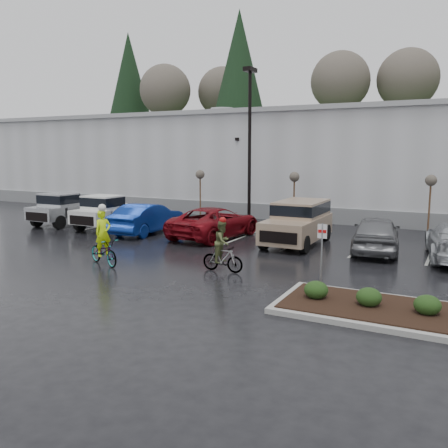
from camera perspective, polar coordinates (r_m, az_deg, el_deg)
The scene contains 21 objects.
ground at distance 16.67m, azimuth -1.42°, elevation -6.61°, with size 120.00×120.00×0.00m, color black.
warehouse at distance 36.92m, azimuth 15.28°, elevation 7.26°, with size 60.50×15.50×7.20m.
wooded_ridge at distance 59.62m, azimuth 19.93°, elevation 6.88°, with size 80.00×25.00×6.00m, color #203F1A.
lamppost at distance 28.64m, azimuth 3.11°, elevation 11.28°, with size 0.50×1.00×9.22m.
sapling_west at distance 31.38m, azimuth -2.90°, elevation 5.66°, with size 0.60×0.60×3.20m.
sapling_mid at distance 28.68m, azimuth 8.46°, elevation 5.29°, with size 0.60×0.60×3.20m.
sapling_east at distance 27.21m, azimuth 23.62°, elevation 4.47°, with size 0.60×0.60×3.20m.
curb_island at distance 13.82m, azimuth 23.19°, elevation -10.28°, with size 8.00×3.00×0.15m, color gray.
mulch_bed at distance 13.79m, azimuth 23.22°, elevation -9.90°, with size 7.60×2.60×0.04m, color black.
shrub_a at distance 14.20m, azimuth 11.02°, elevation -7.79°, with size 0.70×0.70×0.52m, color black.
shrub_b at distance 13.88m, azimuth 17.04°, elevation -8.40°, with size 0.70×0.70×0.52m, color black.
shrub_c at distance 13.72m, azimuth 23.28°, elevation -8.94°, with size 0.70×0.70×0.52m, color black.
fire_lane_sign at distance 15.13m, azimuth 11.68°, elevation -2.90°, with size 0.30×0.05×2.20m.
pickup_silver at distance 30.45m, azimuth -17.99°, elevation 1.85°, with size 2.10×5.20×1.96m, color #AEB1B6, non-canonical shape.
pickup_white at distance 28.28m, azimuth -13.14°, elevation 1.55°, with size 2.10×5.20×1.96m, color silver, non-canonical shape.
car_blue at distance 26.00m, azimuth -9.21°, elevation 0.69°, with size 1.73×4.96×1.63m, color navy.
car_red at distance 24.40m, azimuth -1.11°, elevation 0.21°, with size 2.62×5.68×1.58m, color maroon.
suv_tan at distance 22.76m, azimuth 8.78°, elevation 0.10°, with size 2.20×5.10×2.06m, color #9C826A, non-canonical shape.
car_grey at distance 21.89m, azimuth 17.82°, elevation -1.12°, with size 1.94×4.83×1.64m, color slate.
cyclist_hivis at distance 19.15m, azimuth -14.28°, elevation -2.59°, with size 2.09×1.36×2.40m.
cyclist_olive at distance 17.46m, azimuth -0.17°, elevation -3.32°, with size 1.58×0.76×2.05m.
Camera 1 is at (7.72, -14.10, 4.42)m, focal length 38.00 mm.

